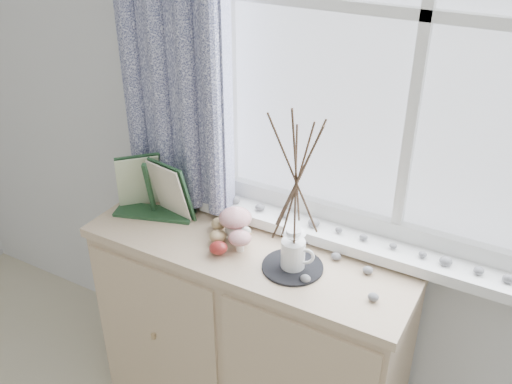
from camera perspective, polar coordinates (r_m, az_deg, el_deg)
sideboard at (r=2.29m, az=-0.56°, el=-13.97°), size 1.20×0.45×0.85m
botanical_book at (r=2.15m, az=-10.86°, el=0.23°), size 0.38×0.23×0.25m
toadstool_cluster at (r=2.01m, az=-1.96°, el=-3.16°), size 0.16×0.17×0.11m
wooden_eggs at (r=2.02m, az=-3.79°, el=-4.38°), size 0.14×0.17×0.07m
songbird_figurine at (r=2.02m, az=-1.91°, el=-3.97°), size 0.16×0.10×0.08m
crocheted_doily at (r=1.92m, az=3.67°, el=-7.47°), size 0.21×0.21×0.01m
twig_pitcher at (r=1.73m, az=4.04°, el=1.69°), size 0.28×0.28×0.61m
sideboard_pebbles at (r=1.91m, az=8.15°, el=-7.52°), size 0.34×0.23×0.02m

